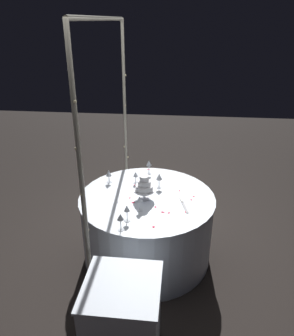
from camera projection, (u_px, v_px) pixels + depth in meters
The scene contains 26 objects.
ground_plane at pixel (147, 254), 3.72m from camera, with size 12.00×12.00×0.00m, color black.
decorative_arch at pixel (108, 121), 3.08m from camera, with size 1.92×0.06×2.51m.
main_table at pixel (147, 227), 3.55m from camera, with size 1.45×1.45×0.78m.
side_table at pixel (123, 324), 2.41m from camera, with size 0.55×0.55×0.79m.
tiered_cake at pixel (144, 186), 3.28m from camera, with size 0.22×0.22×0.27m.
wine_glass_0 at pixel (127, 209), 2.92m from camera, with size 0.06×0.06×0.17m.
wine_glass_1 at pixel (149, 164), 3.83m from camera, with size 0.07×0.07×0.18m.
wine_glass_2 at pixel (120, 218), 2.79m from camera, with size 0.06×0.06×0.17m.
wine_glass_3 at pixel (136, 175), 3.62m from camera, with size 0.06×0.06×0.14m.
wine_glass_4 at pixel (109, 173), 3.63m from camera, with size 0.06×0.06×0.16m.
wine_glass_5 at pixel (139, 200), 3.09m from camera, with size 0.06×0.06×0.16m.
wine_glass_6 at pixel (159, 177), 3.51m from camera, with size 0.07×0.07×0.17m.
cake_knife at pixel (183, 204), 3.24m from camera, with size 0.29×0.10×0.01m.
rose_petal_0 at pixel (194, 197), 3.38m from camera, with size 0.03×0.02×0.00m, color #E02D47.
rose_petal_1 at pixel (186, 212), 3.11m from camera, with size 0.03×0.02×0.00m, color #E02D47.
rose_petal_2 at pixel (191, 200), 3.32m from camera, with size 0.02×0.02×0.00m, color #E02D47.
rose_petal_3 at pixel (169, 213), 3.10m from camera, with size 0.03×0.02×0.00m, color #E02D47.
rose_petal_4 at pixel (130, 198), 3.35m from camera, with size 0.03×0.02×0.00m, color #E02D47.
rose_petal_5 at pixel (163, 212), 3.11m from camera, with size 0.04×0.03×0.00m, color #E02D47.
rose_petal_6 at pixel (155, 207), 3.19m from camera, with size 0.03×0.02×0.00m, color #E02D47.
rose_petal_7 at pixel (180, 191), 3.50m from camera, with size 0.02×0.02×0.00m, color #E02D47.
rose_petal_8 at pixel (154, 227), 2.89m from camera, with size 0.03×0.02×0.00m, color #E02D47.
rose_petal_9 at pixel (135, 185), 3.62m from camera, with size 0.03×0.02×0.00m, color #E02D47.
rose_petal_10 at pixel (133, 202), 3.27m from camera, with size 0.04×0.03×0.00m, color #E02D47.
rose_petal_11 at pixel (138, 192), 3.47m from camera, with size 0.04×0.03×0.00m, color #E02D47.
rose_petal_12 at pixel (148, 169), 3.99m from camera, with size 0.04×0.02×0.00m, color #E02D47.
Camera 1 is at (-2.93, -0.31, 2.48)m, focal length 34.08 mm.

